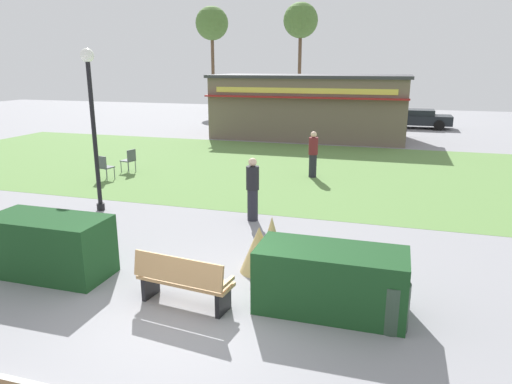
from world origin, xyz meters
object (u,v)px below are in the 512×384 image
(person_strolling, at_px, (313,154))
(tree_left_bg, at_px, (212,24))
(park_bench, at_px, (183,280))
(tree_right_bg, at_px, (301,21))
(cafe_chair_west, at_px, (130,159))
(cafe_chair_east, at_px, (104,166))
(parked_car_west_slot, at_px, (271,114))
(parked_car_east_slot, at_px, (417,118))
(trash_bin, at_px, (392,306))
(person_standing, at_px, (253,189))
(lamppost_mid, at_px, (92,112))
(parked_car_center_slot, at_px, (340,116))
(food_kiosk, at_px, (310,106))

(person_strolling, relative_size, tree_left_bg, 0.19)
(park_bench, height_order, tree_left_bg, tree_left_bg)
(person_strolling, distance_m, tree_right_bg, 24.34)
(park_bench, xyz_separation_m, cafe_chair_west, (-6.45, 8.93, 0.05))
(cafe_chair_west, distance_m, cafe_chair_east, 1.39)
(cafe_chair_east, distance_m, tree_right_bg, 26.43)
(tree_right_bg, bearing_deg, tree_left_bg, -178.97)
(parked_car_west_slot, height_order, tree_left_bg, tree_left_bg)
(parked_car_east_slot, xyz_separation_m, tree_left_bg, (-16.98, 6.96, 6.67))
(trash_bin, distance_m, cafe_chair_west, 13.12)
(person_standing, bearing_deg, lamppost_mid, -56.12)
(park_bench, xyz_separation_m, parked_car_west_slot, (-5.36, 25.92, 0.16))
(cafe_chair_west, xyz_separation_m, cafe_chair_east, (-0.19, -1.38, 0.00))
(park_bench, distance_m, tree_right_bg, 34.08)
(park_bench, relative_size, tree_right_bg, 0.20)
(lamppost_mid, xyz_separation_m, person_strolling, (5.07, 5.78, -1.92))
(parked_car_center_slot, bearing_deg, person_strolling, -86.56)
(trash_bin, relative_size, tree_left_bg, 0.09)
(cafe_chair_east, xyz_separation_m, tree_right_bg, (1.80, 25.47, 6.85))
(food_kiosk, bearing_deg, person_standing, -85.15)
(park_bench, relative_size, parked_car_west_slot, 0.42)
(lamppost_mid, distance_m, food_kiosk, 15.73)
(lamppost_mid, relative_size, food_kiosk, 0.41)
(food_kiosk, xyz_separation_m, tree_left_bg, (-11.01, 13.13, 5.57))
(tree_left_bg, height_order, tree_right_bg, tree_right_bg)
(person_standing, xyz_separation_m, parked_car_west_slot, (-5.14, 21.16, -0.22))
(lamppost_mid, distance_m, cafe_chair_east, 4.37)
(trash_bin, distance_m, tree_left_bg, 36.93)
(tree_left_bg, distance_m, tree_right_bg, 7.66)
(lamppost_mid, xyz_separation_m, tree_right_bg, (-0.20, 28.64, 4.60))
(cafe_chair_west, xyz_separation_m, tree_left_bg, (-6.06, 23.95, 6.79))
(park_bench, relative_size, cafe_chair_east, 1.97)
(cafe_chair_west, xyz_separation_m, person_strolling, (6.87, 1.23, 0.33))
(cafe_chair_west, bearing_deg, parked_car_west_slot, 86.34)
(trash_bin, height_order, tree_left_bg, tree_left_bg)
(cafe_chair_east, xyz_separation_m, tree_left_bg, (-5.86, 25.33, 6.79))
(food_kiosk, bearing_deg, cafe_chair_east, -112.85)
(parked_car_east_slot, bearing_deg, tree_left_bg, 157.73)
(lamppost_mid, distance_m, tree_right_bg, 29.01)
(parked_car_center_slot, bearing_deg, lamppost_mid, -100.83)
(trash_bin, relative_size, person_standing, 0.46)
(park_bench, bearing_deg, trash_bin, 4.88)
(lamppost_mid, height_order, parked_car_east_slot, lamppost_mid)
(cafe_chair_east, relative_size, person_strolling, 0.53)
(cafe_chair_east, height_order, tree_left_bg, tree_left_bg)
(person_strolling, bearing_deg, cafe_chair_west, -13.22)
(cafe_chair_west, height_order, cafe_chair_east, same)
(cafe_chair_east, bearing_deg, parked_car_east_slot, 58.82)
(park_bench, height_order, food_kiosk, food_kiosk)
(trash_bin, relative_size, cafe_chair_west, 0.88)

